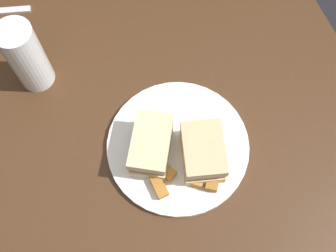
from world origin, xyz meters
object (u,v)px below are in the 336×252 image
object	(u,v)px
plate	(178,146)
pint_glass	(28,59)
sandwich_half_right	(203,152)
sandwich_half_left	(151,145)

from	to	relation	value
plate	pint_glass	xyz separation A→B (m)	(0.25, 0.23, 0.07)
plate	sandwich_half_right	world-z (taller)	sandwich_half_right
sandwich_half_left	pint_glass	distance (m)	0.30
plate	pint_glass	distance (m)	0.35
plate	sandwich_half_left	distance (m)	0.07
plate	sandwich_half_right	size ratio (longest dim) A/B	2.32
plate	sandwich_half_left	size ratio (longest dim) A/B	2.11
plate	sandwich_half_right	distance (m)	0.07
sandwich_half_left	pint_glass	world-z (taller)	pint_glass
pint_glass	plate	bearing A→B (deg)	-137.81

